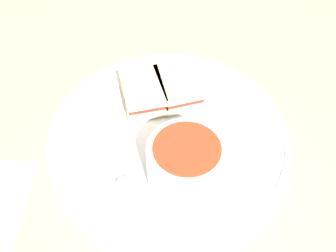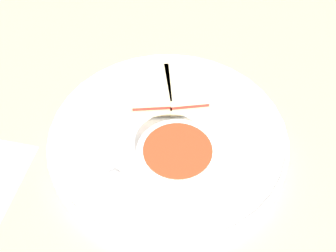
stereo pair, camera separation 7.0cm
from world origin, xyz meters
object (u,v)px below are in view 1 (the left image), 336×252
soup_bowl (186,162)px  sandwich_half_near (179,86)px  spoon (122,180)px  sandwich_half_far (143,92)px

soup_bowl → sandwich_half_near: size_ratio=1.13×
spoon → sandwich_half_far: (0.16, -0.04, 0.01)m
sandwich_half_near → sandwich_half_far: bearing=97.2°
soup_bowl → sandwich_half_far: 0.16m
spoon → sandwich_half_near: size_ratio=1.26×
spoon → sandwich_half_near: 0.19m
spoon → sandwich_half_far: 0.16m
spoon → sandwich_half_near: sandwich_half_near is taller
soup_bowl → sandwich_half_far: size_ratio=1.16×
soup_bowl → spoon: bearing=90.4°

